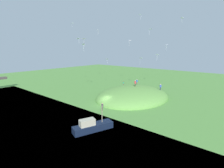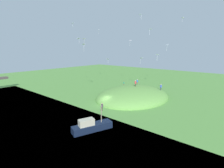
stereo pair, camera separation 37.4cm
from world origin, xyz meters
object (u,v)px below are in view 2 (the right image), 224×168
(person_on_hilltop, at_px, (135,83))
(kite_11, at_px, (183,18))
(boat_on_lake, at_px, (91,126))
(kite_4, at_px, (157,55))
(kite_5, at_px, (130,41))
(kite_12, at_px, (84,39))
(person_walking_path, at_px, (124,83))
(kite_8, at_px, (151,29))
(kite_1, at_px, (141,58))
(kite_0, at_px, (73,23))
(kite_6, at_px, (98,30))
(person_with_child, at_px, (102,106))
(kite_3, at_px, (108,59))
(kite_10, at_px, (167,45))
(person_near_shore, at_px, (161,86))
(person_watching_kites, at_px, (137,81))
(kite_2, at_px, (140,15))
(kite_7, at_px, (84,45))
(kite_9, at_px, (78,39))

(person_on_hilltop, relative_size, kite_11, 1.34)
(boat_on_lake, bearing_deg, kite_4, -162.88)
(kite_5, distance_m, kite_12, 22.13)
(person_walking_path, height_order, kite_8, kite_8)
(person_on_hilltop, distance_m, kite_1, 11.49)
(boat_on_lake, xyz_separation_m, kite_0, (12.51, 20.09, 19.37))
(boat_on_lake, height_order, kite_6, kite_6)
(person_with_child, relative_size, kite_8, 1.24)
(kite_3, xyz_separation_m, kite_5, (7.39, -4.08, 6.22))
(kite_3, bearing_deg, kite_0, 175.50)
(kite_3, xyz_separation_m, kite_10, (8.10, -17.01, 4.56))
(kite_6, xyz_separation_m, kite_11, (7.48, -26.25, 2.05))
(boat_on_lake, bearing_deg, person_near_shore, -159.41)
(kite_6, bearing_deg, person_walking_path, -91.54)
(boat_on_lake, xyz_separation_m, person_walking_path, (26.34, 12.70, 1.64))
(boat_on_lake, distance_m, kite_12, 23.02)
(person_on_hilltop, relative_size, person_watching_kites, 1.07)
(person_with_child, height_order, kite_4, kite_4)
(person_with_child, bearing_deg, person_walking_path, -28.19)
(person_watching_kites, bearing_deg, kite_10, -91.01)
(kite_1, height_order, kite_11, kite_11)
(boat_on_lake, distance_m, kite_6, 40.81)
(boat_on_lake, height_order, kite_2, kite_2)
(kite_4, distance_m, kite_6, 27.29)
(kite_7, bearing_deg, kite_11, -42.27)
(kite_0, xyz_separation_m, kite_10, (21.20, -18.04, -5.66))
(person_near_shore, xyz_separation_m, kite_0, (-14.40, 19.90, 17.21))
(kite_7, bearing_deg, person_watching_kites, -36.24)
(kite_9, height_order, kite_10, kite_9)
(kite_7, bearing_deg, kite_6, 29.24)
(kite_1, bearing_deg, person_watching_kites, -160.76)
(person_near_shore, distance_m, kite_12, 24.53)
(kite_9, distance_m, kite_11, 29.93)
(person_on_hilltop, relative_size, kite_1, 0.83)
(kite_0, relative_size, kite_1, 0.55)
(person_watching_kites, bearing_deg, kite_2, 167.40)
(kite_9, xyz_separation_m, kite_11, (23.29, -17.79, 6.08))
(kite_4, height_order, kite_11, kite_11)
(kite_1, relative_size, kite_3, 1.35)
(kite_11, bearing_deg, person_watching_kites, 130.01)
(person_walking_path, distance_m, kite_1, 9.78)
(kite_8, bearing_deg, person_walking_path, 68.08)
(person_walking_path, bearing_deg, person_watching_kites, -38.39)
(person_near_shore, bearing_deg, kite_12, -38.80)
(person_on_hilltop, distance_m, person_walking_path, 8.53)
(kite_2, height_order, kite_6, kite_2)
(kite_7, relative_size, kite_10, 1.12)
(kite_0, distance_m, kite_1, 23.58)
(kite_0, bearing_deg, kite_7, -74.44)
(kite_10, height_order, kite_11, kite_11)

